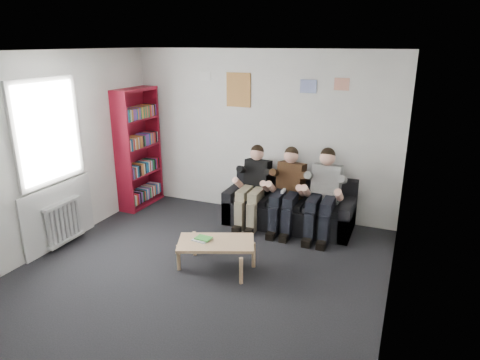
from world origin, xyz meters
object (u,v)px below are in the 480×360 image
object	(u,v)px
coffee_table	(216,245)
person_right	(323,195)
sofa	(290,208)
person_left	(253,187)
bookshelf	(139,148)
person_middle	(287,191)

from	to	relation	value
coffee_table	person_right	distance (m)	1.87
sofa	person_left	world-z (taller)	person_left
bookshelf	coffee_table	xyz separation A→B (m)	(2.22, -1.58, -0.69)
sofa	bookshelf	xyz separation A→B (m)	(-2.70, -0.14, 0.76)
person_middle	person_right	xyz separation A→B (m)	(0.55, -0.00, 0.01)
coffee_table	person_right	bearing A→B (deg)	56.00
bookshelf	person_right	size ratio (longest dim) A/B	1.57
person_left	person_middle	bearing A→B (deg)	4.00
sofa	person_right	bearing A→B (deg)	-19.19
person_left	person_right	size ratio (longest dim) A/B	0.96
bookshelf	coffee_table	bearing A→B (deg)	-34.28
person_left	person_middle	world-z (taller)	person_middle
coffee_table	person_left	world-z (taller)	person_left
bookshelf	coffee_table	world-z (taller)	bookshelf
bookshelf	person_middle	bearing A→B (deg)	0.06
sofa	coffee_table	bearing A→B (deg)	-105.51
sofa	person_left	distance (m)	0.68
coffee_table	person_left	size ratio (longest dim) A/B	0.76
sofa	person_right	world-z (taller)	person_right
bookshelf	coffee_table	size ratio (longest dim) A/B	2.15
person_left	person_right	bearing A→B (deg)	3.99
sofa	coffee_table	world-z (taller)	sofa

